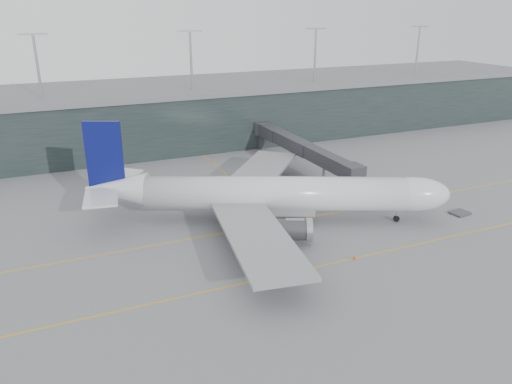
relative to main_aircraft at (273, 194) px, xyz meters
name	(u,v)px	position (x,y,z in m)	size (l,w,h in m)	color
ground	(247,218)	(-3.64, 2.74, -4.88)	(320.00, 320.00, 0.00)	slate
taxiline_a	(256,227)	(-3.64, -1.26, -4.87)	(160.00, 0.25, 0.02)	gold
taxiline_b	(301,270)	(-3.64, -17.26, -4.87)	(160.00, 0.25, 0.02)	gold
taxiline_lead_main	(233,180)	(1.36, 22.74, -4.87)	(0.25, 60.00, 0.02)	gold
terminal	(165,114)	(-3.64, 60.74, 2.74)	(240.00, 36.00, 29.00)	black
main_aircraft	(273,194)	(0.00, 0.00, 0.00)	(59.09, 54.42, 17.40)	silver
jet_bridge	(290,142)	(17.55, 27.84, 0.48)	(4.75, 47.01, 7.16)	#303035
gse_cart	(417,203)	(27.09, -5.09, -3.94)	(2.77, 2.09, 1.69)	#A60B1E
baggage_dolly	(460,213)	(32.08, -10.58, -4.69)	(3.25, 2.60, 0.32)	#3A393E
uld_a	(203,199)	(-8.67, 12.44, -4.01)	(2.23, 2.02, 1.66)	#393A3E
uld_b	(207,197)	(-7.57, 13.23, -3.97)	(2.19, 1.89, 1.75)	#393A3E
uld_c	(232,192)	(-2.16, 13.89, -4.00)	(2.22, 1.98, 1.68)	#393A3E
cone_nose	(434,198)	(32.67, -3.33, -4.52)	(0.45, 0.45, 0.72)	orange
cone_wing_stbd	(355,257)	(5.08, -17.56, -4.52)	(0.46, 0.46, 0.73)	red
cone_wing_port	(256,189)	(3.37, 14.84, -4.58)	(0.38, 0.38, 0.61)	#CC560B
cone_tail	(236,254)	(-10.57, -9.67, -4.58)	(0.39, 0.39, 0.61)	#CE660B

